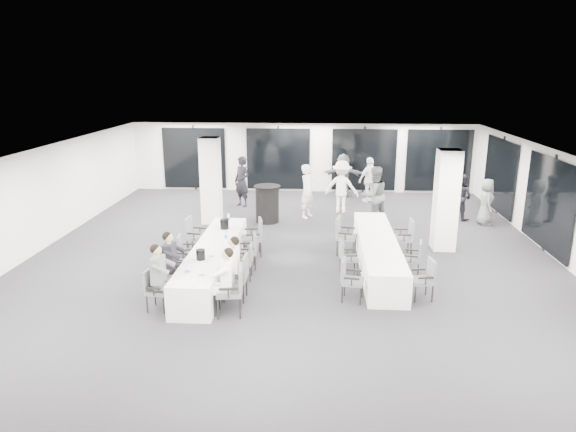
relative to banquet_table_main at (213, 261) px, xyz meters
name	(u,v)px	position (x,y,z in m)	size (l,w,h in m)	color
room	(325,198)	(2.70, 2.48, 1.01)	(14.04, 16.04, 2.84)	#25252B
column_left	(211,181)	(-0.98, 4.57, 1.02)	(0.60, 0.60, 2.80)	white
column_right	(446,200)	(6.02, 2.37, 1.02)	(0.60, 0.60, 2.80)	white
banquet_table_main	(213,261)	(0.00, 0.00, 0.00)	(0.90, 5.00, 0.75)	white
banquet_table_side	(378,253)	(4.05, 0.86, 0.00)	(0.90, 5.00, 0.75)	white
cocktail_table	(267,204)	(0.83, 4.73, 0.24)	(0.88, 0.88, 1.22)	black
chair_main_left_near	(155,287)	(-0.83, -1.91, 0.13)	(0.50, 0.54, 0.88)	#55575D
chair_main_left_second	(166,269)	(-0.84, -1.07, 0.19)	(0.58, 0.62, 0.99)	#55575D
chair_main_left_mid	(177,259)	(-0.82, -0.26, 0.12)	(0.48, 0.52, 0.86)	#55575D
chair_main_left_fourth	(185,249)	(-0.82, 0.46, 0.11)	(0.47, 0.51, 0.86)	#55575D
chair_main_left_far	(194,233)	(-0.84, 1.50, 0.21)	(0.55, 0.60, 1.02)	#55575D
chair_main_right_near	(233,287)	(0.84, -2.03, 0.22)	(0.59, 0.64, 1.04)	#55575D
chair_main_right_second	(239,275)	(0.84, -1.32, 0.20)	(0.52, 0.58, 1.01)	#55575D
chair_main_right_mid	(246,259)	(0.83, -0.17, 0.12)	(0.46, 0.51, 0.87)	#55575D
chair_main_right_fourth	(250,249)	(0.83, 0.55, 0.14)	(0.54, 0.57, 0.90)	#55575D
chair_main_right_far	(255,235)	(0.84, 1.52, 0.20)	(0.61, 0.64, 1.01)	#55575D
chair_side_left_near	(349,277)	(3.22, -1.20, 0.15)	(0.54, 0.58, 0.93)	#55575D
chair_side_left_mid	(346,255)	(3.22, 0.28, 0.11)	(0.49, 0.53, 0.86)	#55575D
chair_side_left_far	(343,233)	(3.21, 1.74, 0.22)	(0.61, 0.65, 1.04)	#55575D
chair_side_right_near	(425,277)	(4.87, -1.02, 0.14)	(0.52, 0.56, 0.90)	#55575D
chair_side_right_mid	(414,256)	(4.87, 0.31, 0.12)	(0.52, 0.55, 0.87)	#55575D
chair_side_right_far	(406,235)	(4.88, 1.79, 0.19)	(0.51, 0.57, 0.99)	#55575D
seated_guest_a	(161,273)	(-0.67, -1.92, 0.44)	(0.50, 0.38, 1.44)	#5A5D62
seated_guest_b	(173,259)	(-0.67, -1.09, 0.44)	(0.50, 0.38, 1.44)	black
seated_guest_c	(225,277)	(0.67, -2.05, 0.44)	(0.50, 0.38, 1.44)	white
seated_guest_d	(231,264)	(0.67, -1.32, 0.44)	(0.50, 0.38, 1.44)	white
standing_guest_a	(308,188)	(2.14, 5.39, 0.66)	(0.75, 0.61, 2.06)	white
standing_guest_b	(374,192)	(4.31, 4.74, 0.70)	(1.04, 0.63, 2.15)	#5A5D62
standing_guest_c	(342,183)	(3.31, 6.10, 0.67)	(1.35, 0.69, 2.08)	white
standing_guest_d	(370,177)	(4.43, 7.70, 0.60)	(1.14, 0.64, 1.94)	white
standing_guest_e	(486,199)	(7.91, 4.90, 0.48)	(0.82, 0.50, 1.71)	#5A5D62
standing_guest_f	(343,172)	(3.46, 8.48, 0.61)	(1.80, 0.69, 1.96)	#5A5D62
standing_guest_g	(242,178)	(-0.31, 6.71, 0.68)	(0.77, 0.62, 2.10)	black
standing_guest_h	(461,194)	(7.28, 5.49, 0.50)	(0.85, 0.52, 1.75)	black
ice_bucket_near	(201,255)	(-0.08, -0.91, 0.49)	(0.20, 0.20, 0.23)	black
ice_bucket_far	(224,224)	(0.02, 1.45, 0.51)	(0.23, 0.23, 0.27)	black
water_bottle_a	(187,270)	(-0.15, -1.81, 0.47)	(0.06, 0.06, 0.20)	silver
water_bottle_b	(226,235)	(0.23, 0.51, 0.49)	(0.08, 0.08, 0.24)	silver
water_bottle_c	(229,218)	(0.02, 2.10, 0.49)	(0.07, 0.07, 0.23)	silver
plate_a	(188,272)	(-0.19, -1.67, 0.39)	(0.19, 0.19, 0.03)	white
plate_b	(202,275)	(0.16, -1.86, 0.39)	(0.22, 0.22, 0.03)	white
plate_c	(211,256)	(0.11, -0.73, 0.39)	(0.19, 0.19, 0.03)	white
wine_glass	(198,274)	(0.16, -2.12, 0.51)	(0.07, 0.07, 0.19)	silver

